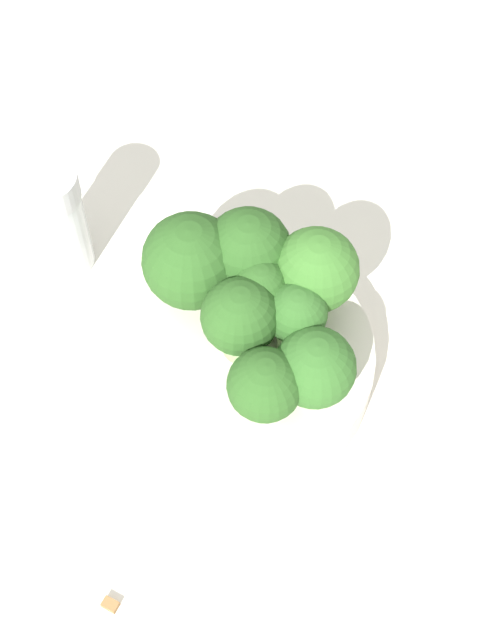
% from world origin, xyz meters
% --- Properties ---
extents(ground_plane, '(3.00, 3.00, 0.00)m').
position_xyz_m(ground_plane, '(0.00, 0.00, 0.00)').
color(ground_plane, silver).
extents(bowl, '(0.16, 0.16, 0.03)m').
position_xyz_m(bowl, '(0.00, 0.00, 0.02)').
color(bowl, silver).
rests_on(bowl, ground_plane).
extents(broccoli_floret_0, '(0.04, 0.04, 0.06)m').
position_xyz_m(broccoli_floret_0, '(0.00, 0.00, 0.07)').
color(broccoli_floret_0, '#84AD66').
rests_on(broccoli_floret_0, bowl).
extents(broccoli_floret_1, '(0.05, 0.05, 0.06)m').
position_xyz_m(broccoli_floret_1, '(-0.01, -0.04, 0.07)').
color(broccoli_floret_1, '#84AD66').
rests_on(broccoli_floret_1, bowl).
extents(broccoli_floret_2, '(0.06, 0.06, 0.06)m').
position_xyz_m(broccoli_floret_2, '(0.02, -0.04, 0.07)').
color(broccoli_floret_2, '#8EB770').
rests_on(broccoli_floret_2, bowl).
extents(broccoli_floret_3, '(0.03, 0.03, 0.05)m').
position_xyz_m(broccoli_floret_3, '(-0.03, -0.00, 0.06)').
color(broccoli_floret_3, '#8EB770').
rests_on(broccoli_floret_3, bowl).
extents(broccoli_floret_4, '(0.04, 0.04, 0.05)m').
position_xyz_m(broccoli_floret_4, '(-0.01, 0.04, 0.06)').
color(broccoli_floret_4, '#8EB770').
rests_on(broccoli_floret_4, bowl).
extents(broccoli_floret_5, '(0.05, 0.05, 0.06)m').
position_xyz_m(broccoli_floret_5, '(-0.04, -0.02, 0.07)').
color(broccoli_floret_5, '#84AD66').
rests_on(broccoli_floret_5, bowl).
extents(broccoli_floret_6, '(0.03, 0.03, 0.05)m').
position_xyz_m(broccoli_floret_6, '(-0.01, -0.02, 0.07)').
color(broccoli_floret_6, '#7A9E5B').
rests_on(broccoli_floret_6, bowl).
extents(broccoli_floret_7, '(0.04, 0.04, 0.05)m').
position_xyz_m(broccoli_floret_7, '(-0.04, 0.03, 0.06)').
color(broccoli_floret_7, '#84AD66').
rests_on(broccoli_floret_7, bowl).
extents(pepper_shaker, '(0.04, 0.04, 0.08)m').
position_xyz_m(pepper_shaker, '(0.10, -0.10, 0.04)').
color(pepper_shaker, silver).
rests_on(pepper_shaker, ground_plane).
extents(almond_crumb_0, '(0.01, 0.01, 0.01)m').
position_xyz_m(almond_crumb_0, '(0.08, 0.13, 0.00)').
color(almond_crumb_0, olive).
rests_on(almond_crumb_0, ground_plane).
extents(almond_crumb_1, '(0.01, 0.01, 0.01)m').
position_xyz_m(almond_crumb_1, '(0.00, -0.09, 0.00)').
color(almond_crumb_1, '#AD7F4C').
rests_on(almond_crumb_1, ground_plane).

